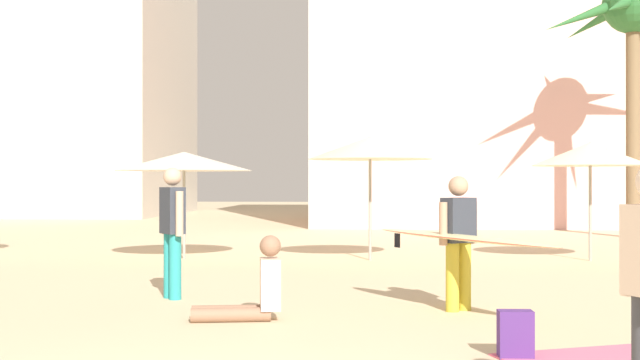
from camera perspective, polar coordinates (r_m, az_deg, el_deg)
name	(u,v)px	position (r m, az deg, el deg)	size (l,w,h in m)	color
hotel_pink	(580,22)	(33.41, 17.29, 10.26)	(19.75, 9.19, 15.14)	beige
palm_tree_left	(633,22)	(25.25, 20.51, 10.04)	(5.25, 4.79, 7.35)	brown
cafe_umbrella_0	(370,148)	(16.60, 3.43, 2.17)	(2.47, 2.47, 2.44)	gray
cafe_umbrella_2	(184,161)	(17.13, -9.24, 1.26)	(2.77, 2.77, 2.16)	gray
cafe_umbrella_3	(590,154)	(17.26, 17.91, 1.68)	(2.26, 2.26, 2.32)	gray
beach_towel	(621,359)	(7.87, 19.83, -11.42)	(1.99, 1.07, 0.01)	#EF6684
backpack	(515,335)	(7.67, 13.14, -10.24)	(0.30, 0.25, 0.42)	#4D2C75
person_mid_left	(460,237)	(10.06, 9.48, -3.87)	(2.07, 2.62, 1.62)	gold
person_near_left	(254,291)	(9.47, -4.51, -7.55)	(1.04, 0.54, 0.95)	#936B51
person_far_right	(172,227)	(11.27, -10.01, -3.15)	(0.42, 0.55, 1.74)	teal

